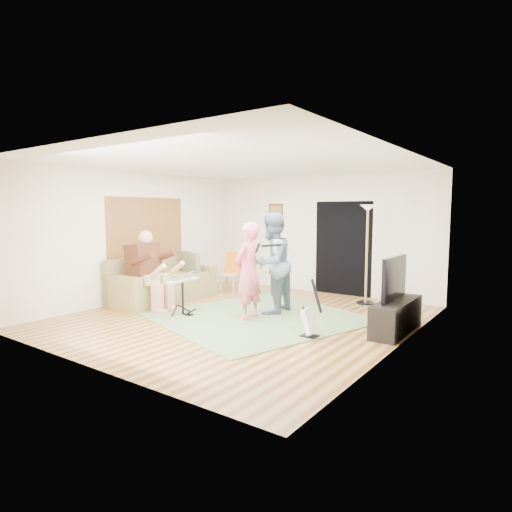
{
  "coord_description": "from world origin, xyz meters",
  "views": [
    {
      "loc": [
        4.51,
        -5.9,
        1.88
      ],
      "look_at": [
        0.08,
        0.3,
        1.08
      ],
      "focal_mm": 30.0,
      "sensor_mm": 36.0,
      "label": 1
    }
  ],
  "objects_px": {
    "sofa": "(161,286)",
    "guitar_spare": "(311,321)",
    "guitarist": "(272,263)",
    "tv_cabinet": "(396,316)",
    "dining_chair": "(231,278)",
    "singer": "(248,271)",
    "television": "(394,278)",
    "torchiere_lamp": "(367,236)",
    "drum_kit": "(183,299)"
  },
  "relations": [
    {
      "from": "sofa",
      "to": "television",
      "type": "xyz_separation_m",
      "value": [
        4.75,
        0.5,
        0.54
      ]
    },
    {
      "from": "tv_cabinet",
      "to": "dining_chair",
      "type": "bearing_deg",
      "value": 165.64
    },
    {
      "from": "guitarist",
      "to": "guitar_spare",
      "type": "bearing_deg",
      "value": 51.41
    },
    {
      "from": "drum_kit",
      "to": "guitar_spare",
      "type": "distance_m",
      "value": 2.55
    },
    {
      "from": "drum_kit",
      "to": "torchiere_lamp",
      "type": "distance_m",
      "value": 3.84
    },
    {
      "from": "sofa",
      "to": "torchiere_lamp",
      "type": "relative_size",
      "value": 1.15
    },
    {
      "from": "sofa",
      "to": "singer",
      "type": "relative_size",
      "value": 1.36
    },
    {
      "from": "drum_kit",
      "to": "guitarist",
      "type": "height_order",
      "value": "guitarist"
    },
    {
      "from": "television",
      "to": "guitar_spare",
      "type": "bearing_deg",
      "value": -131.17
    },
    {
      "from": "dining_chair",
      "to": "guitarist",
      "type": "bearing_deg",
      "value": -43.8
    },
    {
      "from": "guitar_spare",
      "to": "drum_kit",
      "type": "bearing_deg",
      "value": -177.37
    },
    {
      "from": "drum_kit",
      "to": "dining_chair",
      "type": "distance_m",
      "value": 2.3
    },
    {
      "from": "torchiere_lamp",
      "to": "sofa",
      "type": "bearing_deg",
      "value": -148.88
    },
    {
      "from": "guitarist",
      "to": "dining_chair",
      "type": "bearing_deg",
      "value": -123.83
    },
    {
      "from": "singer",
      "to": "sofa",
      "type": "bearing_deg",
      "value": -95.51
    },
    {
      "from": "tv_cabinet",
      "to": "singer",
      "type": "bearing_deg",
      "value": -163.62
    },
    {
      "from": "guitarist",
      "to": "tv_cabinet",
      "type": "height_order",
      "value": "guitarist"
    },
    {
      "from": "tv_cabinet",
      "to": "guitarist",
      "type": "bearing_deg",
      "value": -178.27
    },
    {
      "from": "torchiere_lamp",
      "to": "dining_chair",
      "type": "xyz_separation_m",
      "value": [
        -3.0,
        -0.64,
        -1.04
      ]
    },
    {
      "from": "guitarist",
      "to": "dining_chair",
      "type": "relative_size",
      "value": 1.98
    },
    {
      "from": "guitarist",
      "to": "singer",
      "type": "bearing_deg",
      "value": -10.0
    },
    {
      "from": "guitar_spare",
      "to": "guitarist",
      "type": "bearing_deg",
      "value": 144.15
    },
    {
      "from": "tv_cabinet",
      "to": "torchiere_lamp",
      "type": "bearing_deg",
      "value": 124.18
    },
    {
      "from": "torchiere_lamp",
      "to": "television",
      "type": "distance_m",
      "value": 2.1
    },
    {
      "from": "sofa",
      "to": "television",
      "type": "relative_size",
      "value": 2.32
    },
    {
      "from": "guitarist",
      "to": "tv_cabinet",
      "type": "relative_size",
      "value": 1.33
    },
    {
      "from": "torchiere_lamp",
      "to": "singer",
      "type": "bearing_deg",
      "value": -116.54
    },
    {
      "from": "television",
      "to": "guitarist",
      "type": "bearing_deg",
      "value": -178.23
    },
    {
      "from": "singer",
      "to": "tv_cabinet",
      "type": "bearing_deg",
      "value": 105.49
    },
    {
      "from": "torchiere_lamp",
      "to": "television",
      "type": "height_order",
      "value": "torchiere_lamp"
    },
    {
      "from": "torchiere_lamp",
      "to": "television",
      "type": "bearing_deg",
      "value": -56.99
    },
    {
      "from": "singer",
      "to": "television",
      "type": "height_order",
      "value": "singer"
    },
    {
      "from": "torchiere_lamp",
      "to": "guitar_spare",
      "type": "bearing_deg",
      "value": -85.62
    },
    {
      "from": "drum_kit",
      "to": "sofa",
      "type": "bearing_deg",
      "value": 153.49
    },
    {
      "from": "sofa",
      "to": "torchiere_lamp",
      "type": "bearing_deg",
      "value": 31.12
    },
    {
      "from": "guitarist",
      "to": "torchiere_lamp",
      "type": "height_order",
      "value": "torchiere_lamp"
    },
    {
      "from": "sofa",
      "to": "singer",
      "type": "height_order",
      "value": "singer"
    },
    {
      "from": "singer",
      "to": "television",
      "type": "distance_m",
      "value": 2.41
    },
    {
      "from": "sofa",
      "to": "guitarist",
      "type": "xyz_separation_m",
      "value": [
        2.53,
        0.43,
        0.62
      ]
    },
    {
      "from": "torchiere_lamp",
      "to": "tv_cabinet",
      "type": "relative_size",
      "value": 1.43
    },
    {
      "from": "torchiere_lamp",
      "to": "television",
      "type": "relative_size",
      "value": 2.02
    },
    {
      "from": "guitar_spare",
      "to": "torchiere_lamp",
      "type": "xyz_separation_m",
      "value": [
        -0.21,
        2.73,
        1.12
      ]
    },
    {
      "from": "sofa",
      "to": "guitarist",
      "type": "relative_size",
      "value": 1.24
    },
    {
      "from": "dining_chair",
      "to": "tv_cabinet",
      "type": "bearing_deg",
      "value": -27.07
    },
    {
      "from": "guitarist",
      "to": "dining_chair",
      "type": "xyz_separation_m",
      "value": [
        -1.88,
        1.13,
        -0.59
      ]
    },
    {
      "from": "guitar_spare",
      "to": "torchiere_lamp",
      "type": "height_order",
      "value": "torchiere_lamp"
    },
    {
      "from": "sofa",
      "to": "guitar_spare",
      "type": "distance_m",
      "value": 3.89
    },
    {
      "from": "singer",
      "to": "tv_cabinet",
      "type": "relative_size",
      "value": 1.21
    },
    {
      "from": "torchiere_lamp",
      "to": "tv_cabinet",
      "type": "xyz_separation_m",
      "value": [
        1.16,
        -1.71,
        -1.13
      ]
    },
    {
      "from": "sofa",
      "to": "tv_cabinet",
      "type": "bearing_deg",
      "value": 5.89
    }
  ]
}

